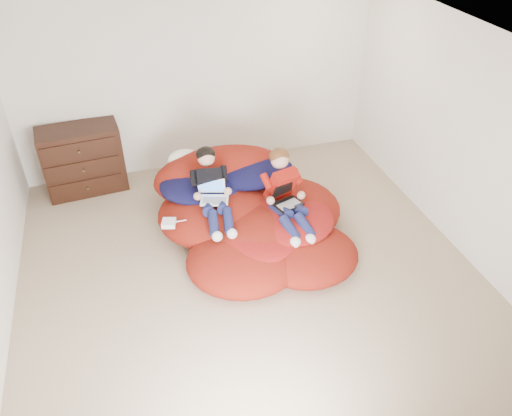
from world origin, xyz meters
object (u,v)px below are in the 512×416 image
at_px(beanbag_pile, 249,214).
at_px(laptop_white, 213,194).
at_px(older_boy, 212,186).
at_px(younger_boy, 285,190).
at_px(laptop_black, 286,197).
at_px(dresser, 83,160).

height_order(beanbag_pile, laptop_white, laptop_white).
bearing_deg(older_boy, younger_boy, -17.37).
height_order(younger_boy, laptop_black, younger_boy).
bearing_deg(laptop_black, beanbag_pile, 152.14).
distance_m(younger_boy, laptop_black, 0.09).
bearing_deg(younger_boy, laptop_black, -90.00).
distance_m(dresser, younger_boy, 2.87).
xyz_separation_m(beanbag_pile, laptop_black, (0.39, -0.21, 0.31)).
xyz_separation_m(dresser, laptop_white, (1.47, -1.53, 0.16)).
distance_m(dresser, laptop_black, 2.89).
bearing_deg(laptop_white, beanbag_pile, -3.84).
bearing_deg(laptop_black, older_boy, 159.92).
bearing_deg(beanbag_pile, younger_boy, -22.69).
relative_size(dresser, older_boy, 1.04).
height_order(dresser, beanbag_pile, dresser).
height_order(older_boy, laptop_black, older_boy).
xyz_separation_m(older_boy, laptop_white, (-0.00, -0.06, -0.06)).
bearing_deg(beanbag_pile, laptop_black, -27.86).
relative_size(laptop_white, laptop_black, 0.89).
distance_m(dresser, older_boy, 2.09).
relative_size(older_boy, younger_boy, 0.99).
bearing_deg(older_boy, laptop_white, -90.00).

